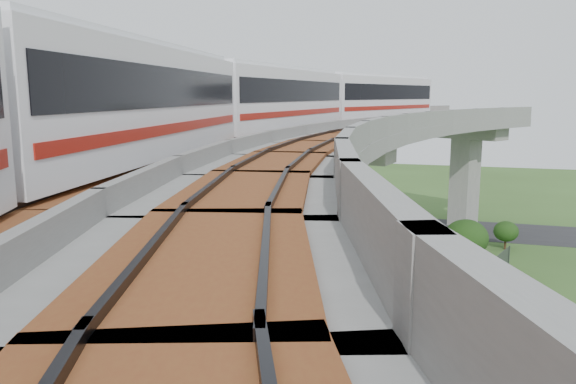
% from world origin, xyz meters
% --- Properties ---
extents(ground, '(160.00, 160.00, 0.00)m').
position_xyz_m(ground, '(0.00, 0.00, 0.00)').
color(ground, '#315020').
rests_on(ground, ground).
extents(asphalt_road, '(60.00, 8.00, 0.03)m').
position_xyz_m(asphalt_road, '(0.00, 30.00, 0.01)').
color(asphalt_road, '#232326').
rests_on(asphalt_road, ground).
extents(viaduct, '(19.58, 73.98, 11.40)m').
position_xyz_m(viaduct, '(3.84, 0.00, 9.05)').
color(viaduct, '#99968E').
rests_on(viaduct, ground).
extents(metro_train, '(11.50, 61.33, 3.64)m').
position_xyz_m(metro_train, '(0.37, -1.60, 12.31)').
color(metro_train, white).
rests_on(metro_train, ground).
extents(fence, '(3.87, 38.73, 1.50)m').
position_xyz_m(fence, '(9.75, 0.00, 0.75)').
color(fence, '#2D382D').
rests_on(fence, ground).
extents(tree_0, '(1.97, 1.97, 2.35)m').
position_xyz_m(tree_0, '(12.36, 23.89, 1.50)').
color(tree_0, '#382314').
rests_on(tree_0, ground).
extents(tree_1, '(3.09, 3.09, 3.81)m').
position_xyz_m(tree_1, '(9.06, 16.75, 2.49)').
color(tree_1, '#382314').
rests_on(tree_1, ground).
extents(tree_2, '(2.50, 2.50, 2.71)m').
position_xyz_m(tree_2, '(7.51, 11.61, 1.65)').
color(tree_2, '#382314').
rests_on(tree_2, ground).
extents(tree_3, '(2.25, 2.25, 3.11)m').
position_xyz_m(tree_3, '(6.63, 5.58, 2.14)').
color(tree_3, '#382314').
rests_on(tree_3, ground).
extents(tree_4, '(3.17, 3.17, 3.69)m').
position_xyz_m(tree_4, '(6.48, -0.02, 2.34)').
color(tree_4, '#382314').
rests_on(tree_4, ground).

